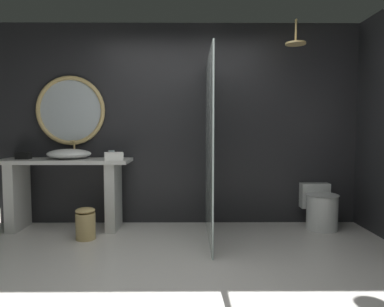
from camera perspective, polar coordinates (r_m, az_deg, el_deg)
name	(u,v)px	position (r m, az deg, el deg)	size (l,w,h in m)	color
ground_plane	(176,285)	(2.95, -2.64, -20.84)	(5.76, 5.76, 0.00)	silver
back_wall_panel	(181,125)	(4.57, -1.77, 4.79)	(4.80, 0.10, 2.60)	#232326
vanity_counter	(65,186)	(4.56, -20.16, -5.00)	(1.60, 0.53, 0.87)	silver
vessel_sink	(69,154)	(4.53, -19.63, -0.05)	(0.54, 0.44, 0.23)	white
tumbler_cup	(112,155)	(4.38, -13.15, -0.17)	(0.08, 0.08, 0.11)	silver
tissue_box	(24,156)	(4.73, -26.05, -0.33)	(0.16, 0.12, 0.08)	black
round_wall_mirror	(70,111)	(4.75, -19.42, 6.70)	(0.89, 0.06, 0.89)	tan
shower_glass_panel	(209,148)	(3.87, 2.84, 0.93)	(0.02, 1.33, 2.06)	silver
rain_shower_head	(296,42)	(4.34, 16.74, 17.20)	(0.23, 0.23, 0.29)	tan
toilet	(320,207)	(4.67, 20.37, -8.31)	(0.39, 0.58, 0.54)	white
waste_bin	(86,223)	(4.15, -17.17, -10.93)	(0.22, 0.22, 0.36)	tan
folded_hand_towel	(114,156)	(4.18, -12.79, -0.46)	(0.22, 0.15, 0.09)	white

